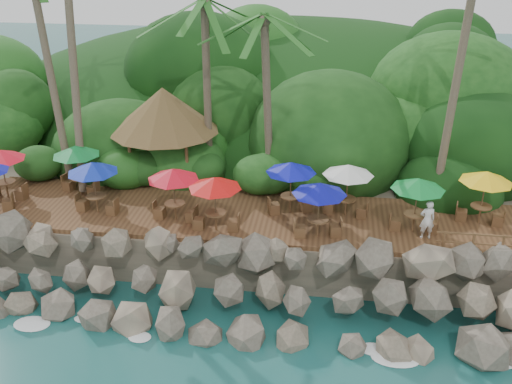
# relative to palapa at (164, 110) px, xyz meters

# --- Properties ---
(ground) EXTENTS (140.00, 140.00, 0.00)m
(ground) POSITION_rel_palapa_xyz_m (5.03, -9.67, -5.79)
(ground) COLOR #19514F
(ground) RESTS_ON ground
(land_base) EXTENTS (32.00, 25.20, 2.10)m
(land_base) POSITION_rel_palapa_xyz_m (5.03, 6.33, -4.74)
(land_base) COLOR gray
(land_base) RESTS_ON ground
(jungle_hill) EXTENTS (44.80, 28.00, 15.40)m
(jungle_hill) POSITION_rel_palapa_xyz_m (5.03, 13.83, -5.79)
(jungle_hill) COLOR #143811
(jungle_hill) RESTS_ON ground
(seawall) EXTENTS (29.00, 4.00, 2.30)m
(seawall) POSITION_rel_palapa_xyz_m (5.03, -7.67, -4.64)
(seawall) COLOR gray
(seawall) RESTS_ON ground
(terrace) EXTENTS (26.00, 5.00, 0.20)m
(terrace) POSITION_rel_palapa_xyz_m (5.03, -3.67, -3.59)
(terrace) COLOR brown
(terrace) RESTS_ON land_base
(jungle_foliage) EXTENTS (44.00, 16.00, 12.00)m
(jungle_foliage) POSITION_rel_palapa_xyz_m (5.03, 5.33, -5.79)
(jungle_foliage) COLOR #143811
(jungle_foliage) RESTS_ON ground
(foam_line) EXTENTS (25.20, 0.80, 0.06)m
(foam_line) POSITION_rel_palapa_xyz_m (5.03, -9.37, -5.76)
(foam_line) COLOR white
(foam_line) RESTS_ON ground
(palapa) EXTENTS (5.36, 5.36, 4.60)m
(palapa) POSITION_rel_palapa_xyz_m (0.00, 0.00, 0.00)
(palapa) COLOR brown
(palapa) RESTS_ON ground
(dining_clusters) EXTENTS (23.63, 4.94, 2.40)m
(dining_clusters) POSITION_rel_palapa_xyz_m (3.25, -4.03, -1.50)
(dining_clusters) COLOR brown
(dining_clusters) RESTS_ON terrace
(waiter) EXTENTS (0.66, 0.49, 1.68)m
(waiter) POSITION_rel_palapa_xyz_m (12.19, -4.80, -2.65)
(waiter) COLOR white
(waiter) RESTS_ON terrace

